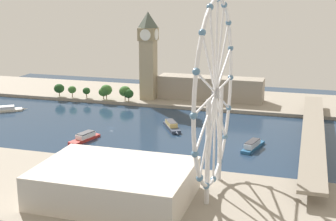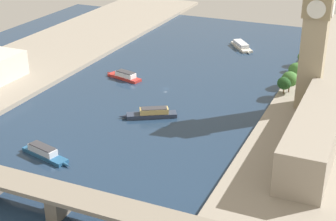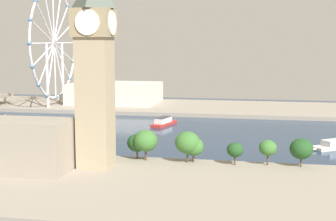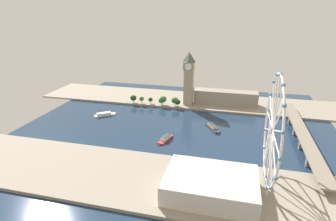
{
  "view_description": "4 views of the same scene",
  "coord_description": "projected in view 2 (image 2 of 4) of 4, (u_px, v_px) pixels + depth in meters",
  "views": [
    {
      "loc": [
        332.52,
        146.68,
        105.43
      ],
      "look_at": [
        -17.44,
        41.51,
        13.05
      ],
      "focal_mm": 50.77,
      "sensor_mm": 36.0,
      "label": 1
    },
    {
      "loc": [
        -134.85,
        301.6,
        130.85
      ],
      "look_at": [
        -23.21,
        48.44,
        7.3
      ],
      "focal_mm": 54.8,
      "sensor_mm": 36.0,
      "label": 2
    },
    {
      "loc": [
        -306.15,
        -74.54,
        58.33
      ],
      "look_at": [
        -10.81,
        -17.52,
        16.75
      ],
      "focal_mm": 54.67,
      "sensor_mm": 36.0,
      "label": 3
    },
    {
      "loc": [
        320.87,
        68.92,
        149.07
      ],
      "look_at": [
        -11.6,
        -14.47,
        20.54
      ],
      "focal_mm": 29.16,
      "sensor_mm": 36.0,
      "label": 4
    }
  ],
  "objects": [
    {
      "name": "ground_plane",
      "position": [
        166.0,
        89.0,
        355.01
      ],
      "size": [
        408.42,
        408.42,
        0.0
      ],
      "primitive_type": "plane",
      "color": "#1E334C"
    },
    {
      "name": "riverbank_right",
      "position": [
        26.0,
        64.0,
        398.32
      ],
      "size": [
        90.0,
        520.0,
        3.0
      ],
      "primitive_type": "cube",
      "color": "gray",
      "rests_on": "ground_plane"
    },
    {
      "name": "clock_tower",
      "position": [
        315.0,
        38.0,
        302.17
      ],
      "size": [
        17.13,
        17.13,
        83.57
      ],
      "color": "tan",
      "rests_on": "riverbank_left"
    },
    {
      "name": "parliament_block",
      "position": [
        316.0,
        132.0,
        261.49
      ],
      "size": [
        22.0,
        100.94,
        22.09
      ],
      "primitive_type": "cube",
      "color": "gray",
      "rests_on": "riverbank_left"
    },
    {
      "name": "tree_row_embankment",
      "position": [
        296.0,
        69.0,
        358.88
      ],
      "size": [
        13.41,
        84.35,
        14.31
      ],
      "color": "#513823",
      "rests_on": "riverbank_left"
    },
    {
      "name": "river_bridge",
      "position": [
        24.0,
        187.0,
        224.11
      ],
      "size": [
        220.42,
        14.98,
        11.57
      ],
      "color": "gray",
      "rests_on": "ground_plane"
    },
    {
      "name": "tour_boat_0",
      "position": [
        241.0,
        46.0,
        441.43
      ],
      "size": [
        25.89,
        31.83,
        4.82
      ],
      "rotation": [
        0.0,
        0.0,
        2.22
      ],
      "color": "beige",
      "rests_on": "ground_plane"
    },
    {
      "name": "tour_boat_1",
      "position": [
        152.0,
        113.0,
        311.09
      ],
      "size": [
        33.15,
        22.12,
        6.0
      ],
      "rotation": [
        0.0,
        0.0,
        0.53
      ],
      "color": "#2D384C",
      "rests_on": "ground_plane"
    },
    {
      "name": "tour_boat_2",
      "position": [
        125.0,
        76.0,
        371.87
      ],
      "size": [
        31.98,
        14.04,
        5.81
      ],
      "rotation": [
        0.0,
        0.0,
        6.03
      ],
      "color": "#B22D28",
      "rests_on": "ground_plane"
    },
    {
      "name": "tour_boat_3",
      "position": [
        44.0,
        152.0,
        266.19
      ],
      "size": [
        34.23,
        13.56,
        5.89
      ],
      "rotation": [
        0.0,
        0.0,
        2.9
      ],
      "color": "#235684",
      "rests_on": "ground_plane"
    }
  ]
}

